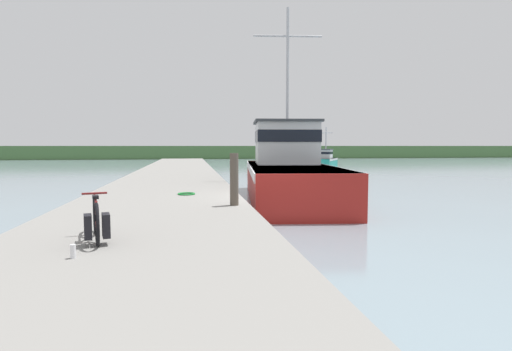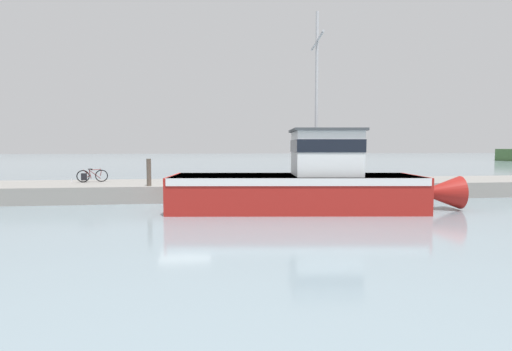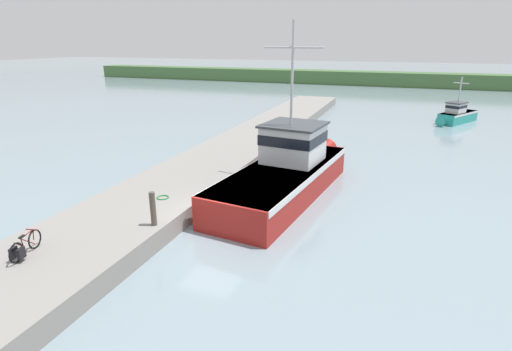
# 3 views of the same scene
# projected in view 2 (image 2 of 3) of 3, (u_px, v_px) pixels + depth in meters

# --- Properties ---
(ground_plane) EXTENTS (320.00, 320.00, 0.00)m
(ground_plane) POSITION_uv_depth(u_px,v_px,m) (185.00, 206.00, 19.86)
(ground_plane) COLOR gray
(dock_pier) EXTENTS (5.17, 80.00, 0.89)m
(dock_pier) POSITION_uv_depth(u_px,v_px,m) (188.00, 190.00, 23.56)
(dock_pier) COLOR gray
(dock_pier) RESTS_ON ground_plane
(fishing_boat_main) EXTENTS (5.08, 13.78, 9.13)m
(fishing_boat_main) POSITION_uv_depth(u_px,v_px,m) (307.00, 182.00, 18.70)
(fishing_boat_main) COLOR maroon
(fishing_boat_main) RESTS_ON ground_plane
(bicycle_touring) EXTENTS (0.67, 1.69, 0.79)m
(bicycle_touring) POSITION_uv_depth(u_px,v_px,m) (90.00, 176.00, 23.44)
(bicycle_touring) COLOR black
(bicycle_touring) RESTS_ON dock_pier
(mooring_post) EXTENTS (0.24, 0.24, 1.45)m
(mooring_post) POSITION_uv_depth(u_px,v_px,m) (149.00, 172.00, 21.12)
(mooring_post) COLOR #51473D
(mooring_post) RESTS_ON dock_pier
(hose_coil) EXTENTS (0.59, 0.59, 0.05)m
(hose_coil) POSITION_uv_depth(u_px,v_px,m) (201.00, 183.00, 22.83)
(hose_coil) COLOR #197A2D
(hose_coil) RESTS_ON dock_pier
(water_bottle_by_bike) EXTENTS (0.08, 0.08, 0.21)m
(water_bottle_by_bike) POSITION_uv_depth(u_px,v_px,m) (72.00, 180.00, 23.43)
(water_bottle_by_bike) COLOR silver
(water_bottle_by_bike) RESTS_ON dock_pier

